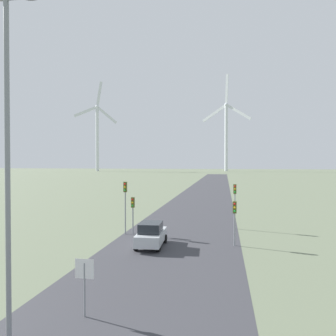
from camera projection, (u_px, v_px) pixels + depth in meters
road_surface at (201, 201)px, 52.68m from camera, size 10.00×240.00×0.01m
streetlamp at (7, 134)px, 11.33m from camera, size 2.64×0.32×12.02m
stop_sign_near at (85, 276)px, 13.31m from camera, size 0.81×0.07×2.38m
traffic_light_post_near_left at (133, 207)px, 28.72m from camera, size 0.28×0.34×3.22m
traffic_light_post_near_right at (235, 196)px, 30.83m from camera, size 0.28×0.34×4.23m
traffic_light_post_mid_left at (125, 196)px, 28.60m from camera, size 0.28×0.34×4.59m
traffic_light_post_mid_right at (235, 213)px, 24.62m from camera, size 0.28×0.34×3.36m
car_approaching at (151, 235)px, 24.37m from camera, size 1.98×4.18×1.83m
wind_turbine_far_left at (97, 132)px, 229.68m from camera, size 31.12×2.61×62.75m
wind_turbine_left at (226, 130)px, 229.64m from camera, size 33.91×17.77×67.94m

